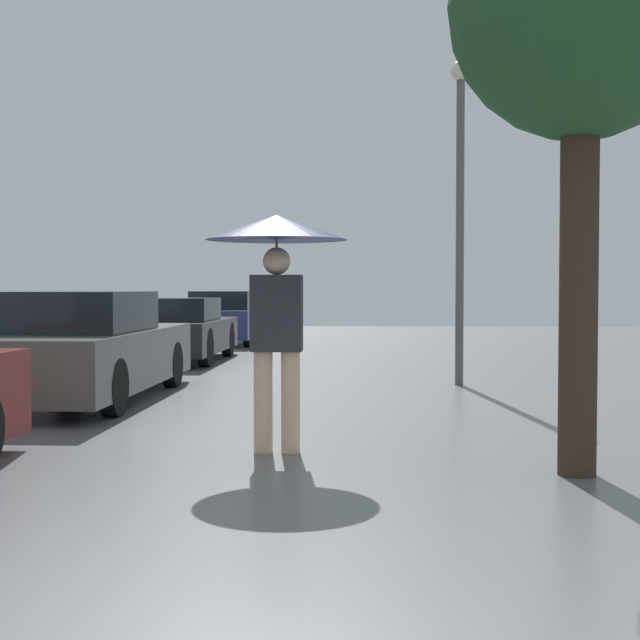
% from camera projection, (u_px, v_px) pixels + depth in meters
% --- Properties ---
extents(pedestrian, '(1.17, 1.17, 1.96)m').
position_uv_depth(pedestrian, '(277.00, 261.00, 7.32)').
color(pedestrian, beige).
rests_on(pedestrian, ground_plane).
extents(parked_car_second, '(1.64, 4.56, 1.32)m').
position_uv_depth(parked_car_second, '(86.00, 349.00, 10.82)').
color(parked_car_second, '#4C514C').
rests_on(parked_car_second, ground_plane).
extents(parked_car_third, '(1.77, 3.94, 1.18)m').
position_uv_depth(parked_car_third, '(175.00, 331.00, 16.62)').
color(parked_car_third, black).
rests_on(parked_car_third, ground_plane).
extents(parked_car_farthest, '(1.67, 3.90, 1.29)m').
position_uv_depth(parked_car_farthest, '(225.00, 319.00, 21.86)').
color(parked_car_farthest, navy).
rests_on(parked_car_farthest, ground_plane).
extents(tree, '(1.91, 1.91, 4.34)m').
position_uv_depth(tree, '(581.00, 14.00, 6.36)').
color(tree, '#38281E').
rests_on(tree, ground_plane).
extents(street_lamp, '(0.28, 0.28, 4.53)m').
position_uv_depth(street_lamp, '(460.00, 186.00, 12.44)').
color(street_lamp, '#515456').
rests_on(street_lamp, ground_plane).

